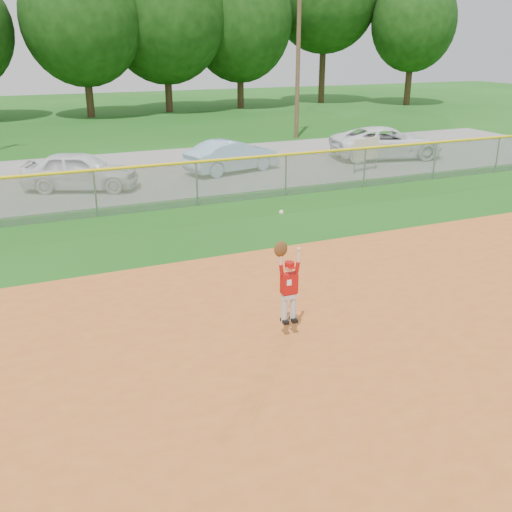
{
  "coord_description": "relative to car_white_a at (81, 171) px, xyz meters",
  "views": [
    {
      "loc": [
        -5.71,
        -7.96,
        5.16
      ],
      "look_at": [
        -1.33,
        2.01,
        1.1
      ],
      "focal_mm": 40.0,
      "sensor_mm": 36.0,
      "label": 1
    }
  ],
  "objects": [
    {
      "name": "tree_line",
      "position": [
        4.24,
        24.09,
        6.79
      ],
      "size": [
        62.37,
        13.0,
        14.43
      ],
      "color": "#422D1C",
      "rests_on": "ground"
    },
    {
      "name": "power_lines",
      "position": [
        4.28,
        8.19,
        3.93
      ],
      "size": [
        19.4,
        0.24,
        9.0
      ],
      "color": "#4C3823",
      "rests_on": "ground"
    },
    {
      "name": "parking_strip",
      "position": [
        3.28,
        2.19,
        -0.73
      ],
      "size": [
        44.0,
        10.0,
        0.03
      ],
      "primitive_type": "cube",
      "color": "gray",
      "rests_on": "ground"
    },
    {
      "name": "outfield_fence",
      "position": [
        3.28,
        -3.81,
        0.14
      ],
      "size": [
        40.06,
        0.1,
        1.55
      ],
      "color": "gray",
      "rests_on": "ground"
    },
    {
      "name": "sponsor_sign",
      "position": [
        11.56,
        -1.53,
        0.21
      ],
      "size": [
        1.57,
        0.53,
        1.45
      ],
      "color": "gray",
      "rests_on": "ground"
    },
    {
      "name": "car_white_b",
      "position": [
        14.19,
        0.63,
        0.02
      ],
      "size": [
        5.69,
        3.48,
        1.47
      ],
      "primitive_type": "imported",
      "rotation": [
        0.0,
        0.0,
        1.36
      ],
      "color": "white",
      "rests_on": "parking_strip"
    },
    {
      "name": "car_white_a",
      "position": [
        0.0,
        0.0,
        0.0
      ],
      "size": [
        4.52,
        3.17,
        1.43
      ],
      "primitive_type": "imported",
      "rotation": [
        0.0,
        0.0,
        1.18
      ],
      "color": "white",
      "rests_on": "parking_strip"
    },
    {
      "name": "ballplayer",
      "position": [
        1.92,
        -13.3,
        0.36
      ],
      "size": [
        0.53,
        0.23,
        2.17
      ],
      "color": "silver",
      "rests_on": "ground"
    },
    {
      "name": "ground",
      "position": [
        3.28,
        -13.81,
        -0.74
      ],
      "size": [
        120.0,
        120.0,
        0.0
      ],
      "primitive_type": "plane",
      "color": "#175112",
      "rests_on": "ground"
    },
    {
      "name": "car_blue",
      "position": [
        6.31,
        0.71,
        -0.04
      ],
      "size": [
        4.33,
        2.4,
        1.35
      ],
      "primitive_type": "imported",
      "rotation": [
        0.0,
        0.0,
        1.82
      ],
      "color": "#87B2CA",
      "rests_on": "parking_strip"
    },
    {
      "name": "clay_infield",
      "position": [
        3.28,
        -16.81,
        -0.72
      ],
      "size": [
        24.0,
        16.0,
        0.04
      ],
      "primitive_type": "cube",
      "color": "#BE5D22",
      "rests_on": "ground"
    }
  ]
}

